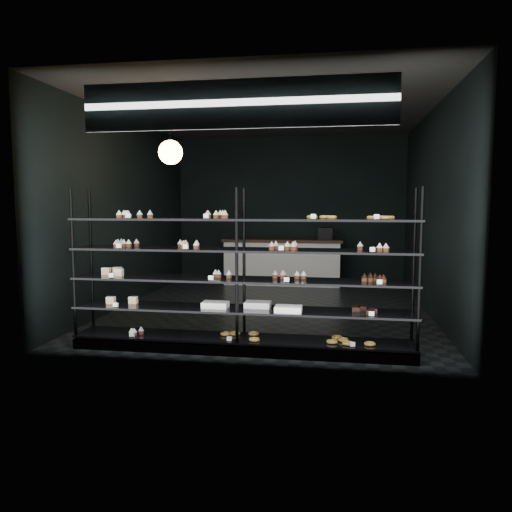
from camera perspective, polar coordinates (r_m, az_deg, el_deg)
name	(u,v)px	position (r m, az deg, el deg)	size (l,w,h in m)	color
room	(272,212)	(8.16, 1.81, 5.07)	(5.01, 6.01, 3.20)	black
display_shelf	(239,298)	(5.85, -1.97, -4.85)	(4.00, 0.50, 1.91)	black
signage	(235,104)	(5.36, -2.41, 16.95)	(3.30, 0.05, 0.50)	#0D1445
pendant_lamp	(170,152)	(7.27, -9.75, 11.60)	(0.34, 0.34, 0.90)	black
service_counter	(283,261)	(10.72, 3.11, -0.59)	(2.54, 0.65, 1.23)	silver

